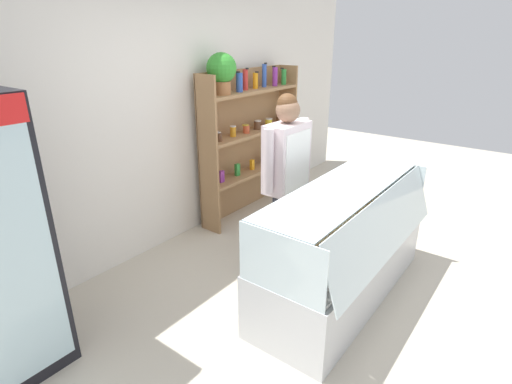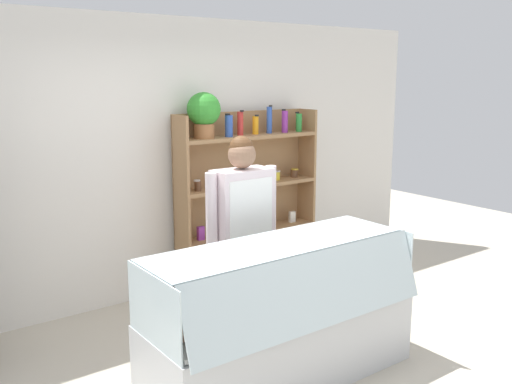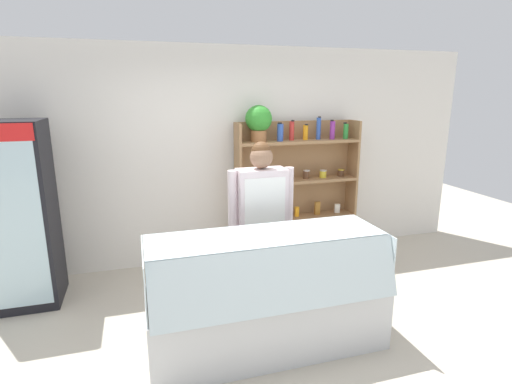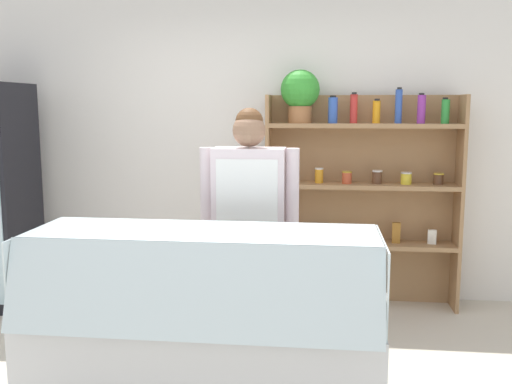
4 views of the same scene
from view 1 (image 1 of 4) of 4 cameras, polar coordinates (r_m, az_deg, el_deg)
ground_plane at (r=3.89m, az=11.23°, el=-12.81°), size 12.00×12.00×0.00m
back_wall at (r=4.47m, az=-10.73°, el=10.68°), size 6.80×0.10×2.70m
shelving_unit at (r=4.91m, az=-1.76°, el=9.63°), size 1.61×0.32×2.00m
deli_display_case at (r=3.61m, az=12.20°, el=-9.89°), size 1.98×0.78×1.01m
shop_clerk at (r=3.77m, az=4.41°, el=3.58°), size 0.67×0.25×1.69m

